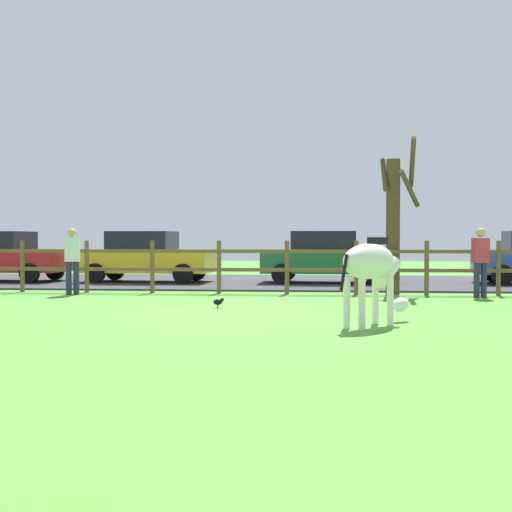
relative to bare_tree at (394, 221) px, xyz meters
name	(u,v)px	position (x,y,z in m)	size (l,w,h in m)	color
ground_plane	(216,316)	(-3.72, -5.24, -1.83)	(60.00, 60.00, 0.00)	#549338
parking_asphalt	(260,282)	(-3.72, 4.06, -1.81)	(28.00, 7.40, 0.05)	#38383D
paddock_fence	(219,264)	(-4.39, -0.24, -1.08)	(20.76, 0.11, 1.34)	brown
bare_tree	(394,221)	(0.00, 0.00, 0.00)	(1.00, 1.17, 3.87)	#513A23
zebra	(372,268)	(-1.04, -6.45, -0.91)	(1.36, 1.62, 1.41)	white
crow_on_grass	(218,302)	(-3.88, -3.87, -1.71)	(0.21, 0.10, 0.20)	black
parked_car_red	(1,256)	(-11.83, 3.31, -0.99)	(4.11, 2.11, 1.56)	red
parked_car_green	(328,257)	(-1.61, 3.40, -0.99)	(4.05, 1.99, 1.56)	#236B38
parked_car_yellow	(146,256)	(-7.18, 3.30, -0.99)	(4.09, 2.05, 1.56)	yellow
visitor_left_of_tree	(480,259)	(1.89, -0.96, -0.93)	(0.41, 0.31, 1.64)	#232847
visitor_right_of_tree	(72,258)	(-7.93, -1.02, -0.93)	(0.41, 0.32, 1.64)	#232847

